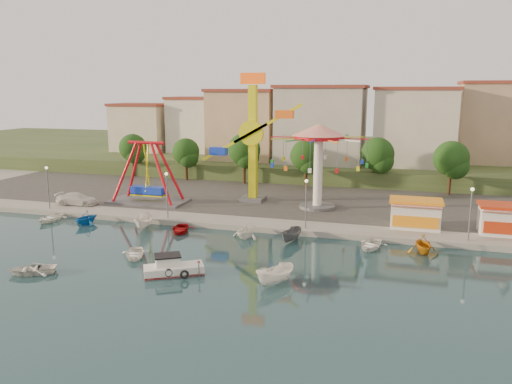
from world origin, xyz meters
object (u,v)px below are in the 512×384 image
at_px(pirate_ship_ride, 147,174).
at_px(kamikaze_tower, 256,143).
at_px(cabin_motorboat, 172,268).
at_px(van, 77,199).
at_px(rowboat_a, 135,254).
at_px(skiff, 275,275).
at_px(wave_swinger, 319,147).

bearing_deg(pirate_ship_ride, kamikaze_tower, 18.77).
distance_m(pirate_ship_ride, cabin_motorboat, 25.51).
height_order(kamikaze_tower, cabin_motorboat, kamikaze_tower).
distance_m(pirate_ship_ride, van, 9.39).
bearing_deg(kamikaze_tower, cabin_motorboat, -89.32).
relative_size(rowboat_a, van, 0.67).
xyz_separation_m(pirate_ship_ride, cabin_motorboat, (13.56, -21.25, -3.94)).
height_order(rowboat_a, skiff, skiff).
relative_size(wave_swinger, cabin_motorboat, 2.27).
height_order(kamikaze_tower, wave_swinger, kamikaze_tower).
bearing_deg(kamikaze_tower, wave_swinger, -10.58).
bearing_deg(van, cabin_motorboat, -136.38).
xyz_separation_m(kamikaze_tower, van, (-21.30, -8.28, -6.98)).
relative_size(rowboat_a, skiff, 0.93).
relative_size(cabin_motorboat, rowboat_a, 1.45).
height_order(kamikaze_tower, rowboat_a, kamikaze_tower).
xyz_separation_m(cabin_motorboat, rowboat_a, (-5.08, 2.76, -0.09)).
xyz_separation_m(wave_swinger, rowboat_a, (-13.15, -21.43, -7.83)).
bearing_deg(wave_swinger, kamikaze_tower, 169.42).
bearing_deg(van, skiff, -127.02).
relative_size(kamikaze_tower, rowboat_a, 4.68).
xyz_separation_m(cabin_motorboat, van, (-21.61, 17.47, 0.90)).
bearing_deg(rowboat_a, skiff, -35.10).
distance_m(wave_swinger, cabin_motorboat, 26.65).
bearing_deg(cabin_motorboat, van, 110.22).
xyz_separation_m(pirate_ship_ride, van, (-8.05, -3.77, -3.03)).
distance_m(rowboat_a, van, 22.15).
distance_m(wave_swinger, skiff, 25.07).
bearing_deg(pirate_ship_ride, van, -154.88).
distance_m(kamikaze_tower, van, 23.90).
bearing_deg(rowboat_a, cabin_motorboat, -53.36).
xyz_separation_m(kamikaze_tower, wave_swinger, (8.38, -1.57, -0.14)).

